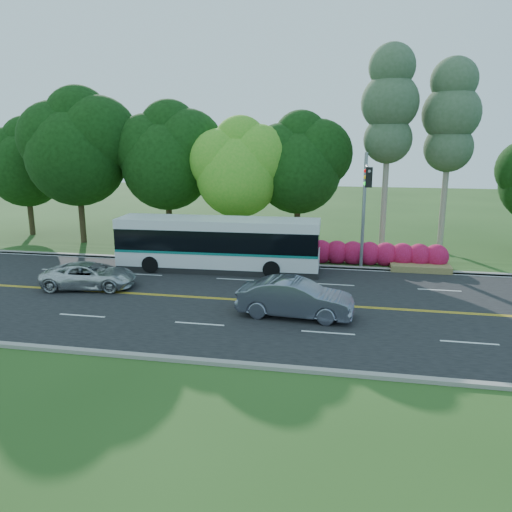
% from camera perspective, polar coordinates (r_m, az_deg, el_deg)
% --- Properties ---
extents(ground, '(120.00, 120.00, 0.00)m').
position_cam_1_polar(ground, '(24.88, -3.02, -4.99)').
color(ground, '#224316').
rests_on(ground, ground).
extents(road, '(60.00, 14.00, 0.02)m').
position_cam_1_polar(road, '(24.88, -3.02, -4.97)').
color(road, black).
rests_on(road, ground).
extents(curb_north, '(60.00, 0.30, 0.15)m').
position_cam_1_polar(curb_north, '(31.57, 0.02, -0.82)').
color(curb_north, gray).
rests_on(curb_north, ground).
extents(curb_south, '(60.00, 0.30, 0.15)m').
position_cam_1_polar(curb_south, '(18.47, -8.35, -11.64)').
color(curb_south, gray).
rests_on(curb_south, ground).
extents(grass_verge, '(60.00, 4.00, 0.10)m').
position_cam_1_polar(grass_verge, '(33.34, 0.61, -0.09)').
color(grass_verge, '#224316').
rests_on(grass_verge, ground).
extents(lane_markings, '(57.60, 13.82, 0.00)m').
position_cam_1_polar(lane_markings, '(24.90, -3.24, -4.93)').
color(lane_markings, gold).
rests_on(lane_markings, road).
extents(tree_row, '(44.70, 9.10, 13.84)m').
position_cam_1_polar(tree_row, '(36.69, -6.61, 11.60)').
color(tree_row, black).
rests_on(tree_row, ground).
extents(bougainvillea_hedge, '(9.50, 2.25, 1.50)m').
position_cam_1_polar(bougainvillea_hedge, '(31.92, 13.14, 0.16)').
color(bougainvillea_hedge, '#A60D21').
rests_on(bougainvillea_hedge, ground).
extents(traffic_signal, '(0.42, 6.10, 7.00)m').
position_cam_1_polar(traffic_signal, '(28.52, 12.38, 6.72)').
color(traffic_signal, gray).
rests_on(traffic_signal, ground).
extents(transit_bus, '(12.10, 2.98, 3.15)m').
position_cam_1_polar(transit_bus, '(29.90, -4.37, 1.28)').
color(transit_bus, white).
rests_on(transit_bus, road).
extents(sedan, '(5.26, 2.16, 1.70)m').
position_cam_1_polar(sedan, '(22.37, 4.52, -4.81)').
color(sedan, slate).
rests_on(sedan, road).
extents(suv, '(5.15, 2.95, 1.35)m').
position_cam_1_polar(suv, '(27.92, -18.49, -2.13)').
color(suv, silver).
rests_on(suv, road).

